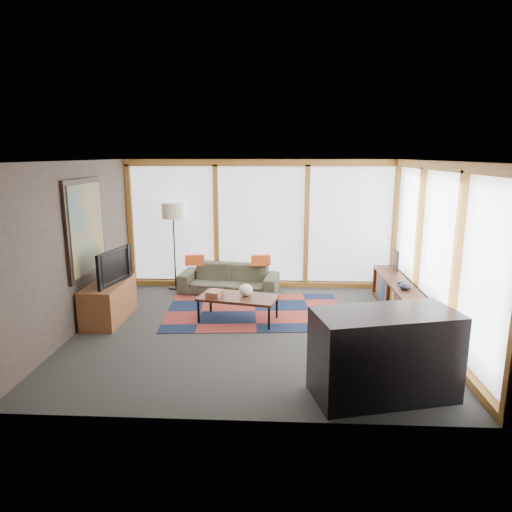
{
  "coord_description": "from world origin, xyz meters",
  "views": [
    {
      "loc": [
        0.36,
        -6.72,
        2.69
      ],
      "look_at": [
        0.0,
        0.4,
        1.1
      ],
      "focal_mm": 32.0,
      "sensor_mm": 36.0,
      "label": 1
    }
  ],
  "objects_px": {
    "sofa": "(229,279)",
    "bookshelf": "(398,297)",
    "television": "(110,266)",
    "floor_lamp": "(174,246)",
    "coffee_table": "(238,308)",
    "tv_console": "(109,301)",
    "bar_counter": "(384,354)"
  },
  "relations": [
    {
      "from": "sofa",
      "to": "bookshelf",
      "type": "bearing_deg",
      "value": -11.38
    },
    {
      "from": "television",
      "to": "sofa",
      "type": "bearing_deg",
      "value": -36.21
    },
    {
      "from": "sofa",
      "to": "bookshelf",
      "type": "relative_size",
      "value": 0.84
    },
    {
      "from": "television",
      "to": "floor_lamp",
      "type": "bearing_deg",
      "value": -7.0
    },
    {
      "from": "coffee_table",
      "to": "television",
      "type": "relative_size",
      "value": 1.28
    },
    {
      "from": "floor_lamp",
      "to": "bookshelf",
      "type": "relative_size",
      "value": 0.77
    },
    {
      "from": "coffee_table",
      "to": "tv_console",
      "type": "distance_m",
      "value": 2.14
    },
    {
      "from": "coffee_table",
      "to": "television",
      "type": "distance_m",
      "value": 2.2
    },
    {
      "from": "tv_console",
      "to": "bar_counter",
      "type": "relative_size",
      "value": 0.81
    },
    {
      "from": "bookshelf",
      "to": "tv_console",
      "type": "xyz_separation_m",
      "value": [
        -4.87,
        -0.57,
        0.03
      ]
    },
    {
      "from": "television",
      "to": "coffee_table",
      "type": "bearing_deg",
      "value": -76.89
    },
    {
      "from": "floor_lamp",
      "to": "television",
      "type": "xyz_separation_m",
      "value": [
        -0.63,
        -1.89,
        0.04
      ]
    },
    {
      "from": "bar_counter",
      "to": "bookshelf",
      "type": "bearing_deg",
      "value": 58.63
    },
    {
      "from": "sofa",
      "to": "floor_lamp",
      "type": "relative_size",
      "value": 1.1
    },
    {
      "from": "sofa",
      "to": "coffee_table",
      "type": "bearing_deg",
      "value": -70.93
    },
    {
      "from": "coffee_table",
      "to": "television",
      "type": "height_order",
      "value": "television"
    },
    {
      "from": "coffee_table",
      "to": "sofa",
      "type": "bearing_deg",
      "value": 101.61
    },
    {
      "from": "bookshelf",
      "to": "tv_console",
      "type": "bearing_deg",
      "value": -173.38
    },
    {
      "from": "sofa",
      "to": "coffee_table",
      "type": "xyz_separation_m",
      "value": [
        0.32,
        -1.55,
        -0.07
      ]
    },
    {
      "from": "sofa",
      "to": "coffee_table",
      "type": "relative_size",
      "value": 1.53
    },
    {
      "from": "sofa",
      "to": "tv_console",
      "type": "height_order",
      "value": "tv_console"
    },
    {
      "from": "sofa",
      "to": "tv_console",
      "type": "xyz_separation_m",
      "value": [
        -1.82,
        -1.6,
        0.04
      ]
    },
    {
      "from": "bookshelf",
      "to": "tv_console",
      "type": "height_order",
      "value": "tv_console"
    },
    {
      "from": "sofa",
      "to": "bar_counter",
      "type": "height_order",
      "value": "bar_counter"
    },
    {
      "from": "bookshelf",
      "to": "bar_counter",
      "type": "bearing_deg",
      "value": -107.23
    },
    {
      "from": "coffee_table",
      "to": "floor_lamp",
      "type": "bearing_deg",
      "value": 128.51
    },
    {
      "from": "bookshelf",
      "to": "tv_console",
      "type": "relative_size",
      "value": 1.8
    },
    {
      "from": "tv_console",
      "to": "bar_counter",
      "type": "xyz_separation_m",
      "value": [
        3.99,
        -2.25,
        0.18
      ]
    },
    {
      "from": "floor_lamp",
      "to": "tv_console",
      "type": "relative_size",
      "value": 1.38
    },
    {
      "from": "coffee_table",
      "to": "tv_console",
      "type": "xyz_separation_m",
      "value": [
        -2.14,
        -0.05,
        0.11
      ]
    },
    {
      "from": "floor_lamp",
      "to": "bookshelf",
      "type": "bearing_deg",
      "value": -17.49
    },
    {
      "from": "coffee_table",
      "to": "bookshelf",
      "type": "distance_m",
      "value": 2.77
    }
  ]
}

